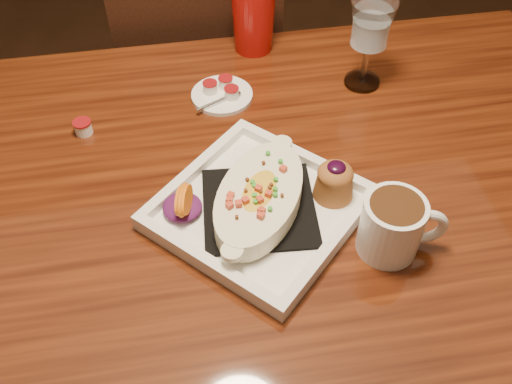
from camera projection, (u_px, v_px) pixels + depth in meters
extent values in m
plane|color=black|center=(238.00, 370.00, 1.55)|extent=(7.00, 7.00, 0.00)
cube|color=maroon|center=(229.00, 191.00, 1.01)|extent=(1.50, 0.90, 0.04)
cylinder|color=black|center=(450.00, 154.00, 1.61)|extent=(0.07, 0.07, 0.71)
cube|color=black|center=(199.00, 81.00, 1.68)|extent=(0.42, 0.42, 0.04)
cylinder|color=black|center=(248.00, 99.00, 1.98)|extent=(0.04, 0.04, 0.45)
cylinder|color=black|center=(149.00, 110.00, 1.94)|extent=(0.04, 0.04, 0.45)
cylinder|color=black|center=(265.00, 168.00, 1.75)|extent=(0.04, 0.04, 0.45)
cylinder|color=black|center=(155.00, 182.00, 1.72)|extent=(0.04, 0.04, 0.45)
cube|color=black|center=(200.00, 44.00, 1.37)|extent=(0.40, 0.03, 0.46)
cube|color=white|center=(259.00, 211.00, 0.95)|extent=(0.41, 0.41, 0.01)
cube|color=black|center=(259.00, 207.00, 0.94)|extent=(0.20, 0.20, 0.01)
ellipsoid|color=yellow|center=(259.00, 198.00, 0.92)|extent=(0.19, 0.23, 0.04)
ellipsoid|color=#571453|center=(182.00, 207.00, 0.93)|extent=(0.07, 0.07, 0.02)
cone|color=#925925|center=(334.00, 184.00, 0.94)|extent=(0.07, 0.07, 0.05)
ellipsoid|color=#925925|center=(336.00, 174.00, 0.93)|extent=(0.06, 0.06, 0.03)
ellipsoid|color=black|center=(336.00, 167.00, 0.91)|extent=(0.03, 0.03, 0.01)
cylinder|color=white|center=(391.00, 227.00, 0.87)|extent=(0.10, 0.10, 0.10)
cylinder|color=#351E0E|center=(396.00, 209.00, 0.84)|extent=(0.08, 0.08, 0.02)
torus|color=white|center=(425.00, 227.00, 0.87)|extent=(0.07, 0.03, 0.07)
cylinder|color=silver|center=(362.00, 81.00, 1.18)|extent=(0.07, 0.07, 0.01)
cylinder|color=silver|center=(365.00, 64.00, 1.15)|extent=(0.01, 0.01, 0.08)
cone|color=silver|center=(371.00, 25.00, 1.08)|extent=(0.09, 0.09, 0.09)
cylinder|color=white|center=(222.00, 95.00, 1.15)|extent=(0.12, 0.12, 0.01)
cylinder|color=white|center=(210.00, 88.00, 1.14)|extent=(0.03, 0.03, 0.02)
cylinder|color=#A01317|center=(210.00, 83.00, 1.14)|extent=(0.03, 0.03, 0.00)
cylinder|color=white|center=(226.00, 83.00, 1.15)|extent=(0.03, 0.03, 0.02)
cylinder|color=#A01317|center=(225.00, 78.00, 1.15)|extent=(0.03, 0.03, 0.00)
cylinder|color=white|center=(232.00, 93.00, 1.13)|extent=(0.03, 0.03, 0.02)
cylinder|color=#A01317|center=(231.00, 89.00, 1.12)|extent=(0.03, 0.03, 0.00)
cylinder|color=white|center=(83.00, 128.00, 1.07)|extent=(0.03, 0.03, 0.02)
cylinder|color=#A01317|center=(82.00, 122.00, 1.06)|extent=(0.04, 0.04, 0.00)
cone|color=red|center=(253.00, 15.00, 1.21)|extent=(0.10, 0.10, 0.16)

